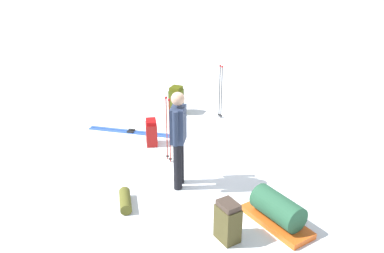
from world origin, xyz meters
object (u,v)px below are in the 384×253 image
skier_standing (178,135)px  ski_poles_planted_near (221,89)px  ski_pair_near (131,132)px  ski_poles_planted_far (168,126)px  backpack_large_dark (176,100)px  backpack_small_spare (228,222)px  gear_sled (277,211)px  backpack_bright (151,133)px  sleeping_mat_rolled (125,201)px

skier_standing → ski_poles_planted_near: skier_standing is taller
ski_pair_near → ski_poles_planted_far: ski_poles_planted_far is taller
backpack_large_dark → backpack_small_spare: bearing=179.0°
ski_poles_planted_near → gear_sled: bearing=176.7°
backpack_bright → skier_standing: bearing=-170.6°
backpack_small_spare → gear_sled: backpack_small_spare is taller
backpack_bright → ski_poles_planted_far: bearing=-162.2°
skier_standing → ski_poles_planted_far: 0.95m
skier_standing → backpack_small_spare: size_ratio=2.77×
backpack_large_dark → backpack_small_spare: (-4.79, 0.09, -0.03)m
backpack_bright → sleeping_mat_rolled: (-2.09, 0.66, -0.18)m
ski_poles_planted_far → sleeping_mat_rolled: size_ratio=2.33×
backpack_large_dark → sleeping_mat_rolled: 3.96m
backpack_bright → sleeping_mat_rolled: bearing=162.4°
skier_standing → backpack_bright: bearing=9.4°
backpack_small_spare → ski_poles_planted_far: size_ratio=0.48×
skier_standing → gear_sled: skier_standing is taller
sleeping_mat_rolled → backpack_large_dark: bearing=-21.5°
backpack_bright → ski_poles_planted_far: size_ratio=0.43×
skier_standing → ski_poles_planted_far: size_ratio=1.32×
ski_pair_near → backpack_large_dark: size_ratio=2.75×
ski_poles_planted_near → backpack_large_dark: bearing=62.7°
skier_standing → sleeping_mat_rolled: 1.34m
ski_poles_planted_near → ski_pair_near: bearing=101.2°
ski_poles_planted_far → gear_sled: bearing=-150.6°
ski_poles_planted_far → sleeping_mat_rolled: 1.73m
skier_standing → backpack_bright: 1.83m
backpack_bright → backpack_small_spare: 3.27m
ski_pair_near → sleeping_mat_rolled: (-2.76, 0.28, 0.08)m
ski_poles_planted_near → backpack_small_spare: bearing=166.2°
backpack_large_dark → backpack_small_spare: backpack_large_dark is taller
backpack_bright → ski_poles_planted_far: (-0.75, -0.24, 0.45)m
ski_pair_near → backpack_bright: size_ratio=3.36×
backpack_small_spare → gear_sled: bearing=-77.2°
gear_sled → backpack_small_spare: bearing=102.8°
backpack_large_dark → backpack_bright: (-1.59, 0.79, -0.06)m
ski_poles_planted_far → sleeping_mat_rolled: ski_poles_planted_far is taller
ski_pair_near → backpack_small_spare: backpack_small_spare is taller
backpack_large_dark → gear_sled: bearing=-171.0°
backpack_small_spare → gear_sled: size_ratio=0.50×
skier_standing → backpack_small_spare: 1.71m
ski_pair_near → backpack_small_spare: 4.03m
backpack_large_dark → sleeping_mat_rolled: size_ratio=1.22×
ski_pair_near → ski_poles_planted_near: (0.42, -2.13, 0.70)m
backpack_large_dark → ski_poles_planted_far: (-2.35, 0.54, 0.39)m
backpack_large_dark → ski_poles_planted_far: ski_poles_planted_far is taller
backpack_small_spare → ski_poles_planted_far: 2.52m
backpack_bright → gear_sled: bearing=-153.3°
gear_sled → sleeping_mat_rolled: (0.93, 2.18, -0.13)m
skier_standing → backpack_large_dark: 3.36m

